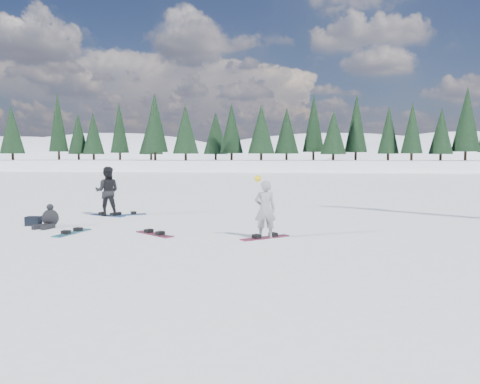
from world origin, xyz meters
name	(u,v)px	position (x,y,z in m)	size (l,w,h in m)	color
ground	(187,230)	(0.00, 0.00, 0.00)	(420.00, 420.00, 0.00)	white
alpine_backdrop	(260,192)	(-11.72, 189.17, -13.97)	(412.50, 227.00, 53.20)	white
snowboarder_woman	(265,209)	(2.45, -1.05, 0.82)	(0.63, 0.46, 1.75)	#939297
snowboarder_man	(107,191)	(-3.75, 3.00, 0.93)	(0.91, 0.71, 1.86)	black
seated_rider	(50,218)	(-4.48, 0.12, 0.29)	(0.66, 0.96, 0.74)	black
gear_bag	(33,221)	(-5.18, 0.37, 0.15)	(0.45, 0.30, 0.30)	black
snowboard_woman	(265,238)	(2.46, -1.05, 0.01)	(1.50, 0.28, 0.03)	maroon
snowboard_man	(108,215)	(-3.75, 3.00, 0.01)	(1.50, 0.28, 0.03)	#19478C
snowboard_loose_c	(126,215)	(-3.13, 3.27, 0.01)	(1.50, 0.28, 0.03)	#194B8E
snowboard_loose_b	(154,234)	(-0.76, -0.85, 0.01)	(1.50, 0.28, 0.03)	maroon
snowboard_loose_a	(72,233)	(-3.22, -0.91, 0.01)	(1.50, 0.28, 0.03)	#186E85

